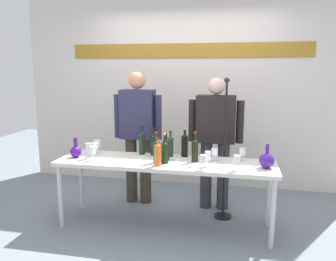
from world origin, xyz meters
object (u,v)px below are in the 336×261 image
object	(u,v)px
presenter_right	(215,135)
wine_bottle_5	(154,144)
wine_bottle_6	(158,154)
display_table	(165,167)
wine_glass_left_1	(89,148)
wine_glass_right_0	(242,152)
wine_bottle_8	(166,148)
wine_bottle_1	(185,144)
wine_bottle_2	(195,149)
wine_bottle_0	(142,142)
wine_glass_left_3	(97,144)
decanter_blue_left	(76,151)
wine_glass_right_3	(208,156)
wine_glass_left_2	(92,151)
decanter_blue_right	(267,160)
wine_bottle_3	(165,151)
presenter_left	(138,129)
wine_bottle_7	(170,146)
wine_glass_right_4	(203,159)
microphone_stand	(224,172)
wine_glass_right_2	(215,152)
wine_glass_right_1	(237,159)
wine_glass_left_0	(95,146)

from	to	relation	value
presenter_right	wine_bottle_5	bearing A→B (deg)	-148.98
presenter_right	wine_bottle_6	xyz separation A→B (m)	(-0.51, -0.79, -0.06)
presenter_right	display_table	bearing A→B (deg)	-127.94
wine_glass_left_1	wine_glass_right_0	bearing A→B (deg)	8.85
display_table	wine_bottle_8	world-z (taller)	wine_bottle_8
wine_bottle_1	wine_bottle_2	xyz separation A→B (m)	(0.14, -0.19, -0.00)
wine_bottle_0	wine_glass_left_3	xyz separation A→B (m)	(-0.51, -0.06, -0.03)
decanter_blue_left	wine_glass_right_3	xyz separation A→B (m)	(1.44, -0.06, 0.04)
wine_glass_left_2	wine_glass_right_0	bearing A→B (deg)	11.25
decanter_blue_right	wine_glass_left_1	size ratio (longest dim) A/B	1.43
decanter_blue_right	wine_bottle_3	xyz separation A→B (m)	(-1.01, -0.03, 0.05)
presenter_left	wine_bottle_6	distance (m)	0.91
wine_glass_left_1	display_table	bearing A→B (deg)	4.89
wine_bottle_7	wine_bottle_8	bearing A→B (deg)	-95.04
decanter_blue_left	wine_bottle_8	bearing A→B (deg)	5.43
decanter_blue_left	wine_bottle_7	size ratio (longest dim) A/B	0.77
wine_glass_left_1	presenter_left	bearing A→B (deg)	63.20
presenter_left	wine_bottle_1	world-z (taller)	presenter_left
wine_glass_right_0	wine_bottle_8	bearing A→B (deg)	-170.48
presenter_right	wine_glass_right_4	distance (m)	0.85
wine_bottle_3	wine_bottle_6	size ratio (longest dim) A/B	1.09
wine_glass_left_3	wine_glass_right_0	world-z (taller)	wine_glass_left_3
decanter_blue_left	wine_bottle_6	distance (m)	0.96
wine_glass_left_2	wine_glass_left_1	bearing A→B (deg)	140.53
wine_bottle_1	wine_glass_right_4	xyz separation A→B (m)	(0.25, -0.46, -0.03)
wine_glass_left_2	wine_glass_right_4	bearing A→B (deg)	-4.92
microphone_stand	display_table	bearing A→B (deg)	-149.33
presenter_right	wine_bottle_0	world-z (taller)	presenter_right
display_table	wine_bottle_2	xyz separation A→B (m)	(0.31, 0.05, 0.19)
decanter_blue_right	wine_bottle_7	size ratio (longest dim) A/B	0.86
wine_bottle_3	wine_bottle_0	bearing A→B (deg)	137.17
wine_glass_right_2	wine_glass_right_0	bearing A→B (deg)	12.25
wine_glass_right_0	wine_glass_right_4	size ratio (longest dim) A/B	0.94
decanter_blue_right	wine_bottle_0	xyz separation A→B (m)	(-1.34, 0.28, 0.06)
wine_bottle_1	wine_glass_right_1	xyz separation A→B (m)	(0.57, -0.42, -0.03)
decanter_blue_left	wine_bottle_7	xyz separation A→B (m)	(1.00, 0.25, 0.05)
wine_glass_right_0	wine_glass_right_2	xyz separation A→B (m)	(-0.29, -0.06, -0.00)
wine_glass_right_2	wine_bottle_8	bearing A→B (deg)	-172.04
display_table	wine_glass_right_0	size ratio (longest dim) A/B	16.54
wine_glass_left_2	presenter_right	bearing A→B (deg)	30.96
wine_bottle_1	wine_glass_right_0	xyz separation A→B (m)	(0.62, -0.05, -0.04)
decanter_blue_right	wine_glass_left_2	xyz separation A→B (m)	(-1.78, -0.08, 0.03)
presenter_left	wine_bottle_3	bearing A→B (deg)	-54.42
decanter_blue_right	wine_bottle_2	distance (m)	0.72
wine_bottle_3	wine_glass_right_4	size ratio (longest dim) A/B	2.09
decanter_blue_left	wine_glass_right_0	distance (m)	1.80
wine_bottle_8	wine_glass_right_1	xyz separation A→B (m)	(0.74, -0.24, -0.02)
display_table	wine_glass_left_0	distance (m)	0.82
decanter_blue_left	wine_bottle_7	bearing A→B (deg)	14.18
wine_bottle_0	wine_bottle_1	distance (m)	0.49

